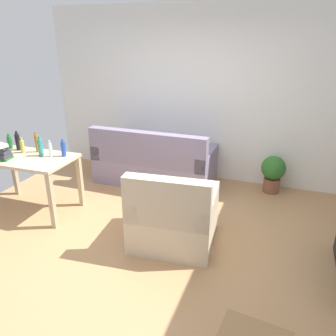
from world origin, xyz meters
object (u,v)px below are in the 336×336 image
at_px(bottle_tall, 40,147).
at_px(bottle_clear, 50,150).
at_px(book_stack, 0,152).
at_px(armchair, 173,218).
at_px(couch, 154,165).
at_px(bottle_dark, 18,142).
at_px(bottle_green, 10,142).
at_px(bottle_amber, 37,143).
at_px(desk, 28,165).
at_px(bottle_blue, 63,149).
at_px(potted_plant, 273,172).
at_px(bottle_squat, 22,146).

bearing_deg(bottle_tall, bottle_clear, 5.08).
bearing_deg(book_stack, armchair, 2.10).
bearing_deg(couch, bottle_dark, 38.34).
bearing_deg(bottle_green, bottle_amber, 1.09).
height_order(desk, bottle_clear, bottle_clear).
height_order(bottle_dark, bottle_tall, same).
height_order(bottle_tall, bottle_clear, bottle_tall).
distance_m(armchair, bottle_green, 2.59).
relative_size(desk, bottle_amber, 4.37).
height_order(desk, armchair, armchair).
bearing_deg(book_stack, bottle_blue, 28.92).
xyz_separation_m(bottle_amber, book_stack, (-0.24, -0.40, -0.03)).
bearing_deg(bottle_clear, desk, -157.72).
relative_size(potted_plant, armchair, 0.58).
height_order(couch, armchair, same).
bearing_deg(bottle_tall, bottle_blue, 17.24).
bearing_deg(bottle_clear, bottle_blue, 28.07).
xyz_separation_m(bottle_squat, book_stack, (-0.08, -0.30, 0.01)).
bearing_deg(bottle_squat, bottle_amber, 30.31).
xyz_separation_m(bottle_squat, bottle_amber, (0.16, 0.09, 0.03)).
xyz_separation_m(desk, bottle_tall, (0.15, 0.11, 0.23)).
relative_size(couch, bottle_amber, 6.67).
relative_size(armchair, bottle_blue, 4.25).
bearing_deg(bottle_blue, bottle_tall, -162.76).
height_order(potted_plant, bottle_clear, bottle_clear).
height_order(bottle_green, bottle_tall, bottle_tall).
distance_m(couch, bottle_blue, 1.52).
bearing_deg(bottle_clear, armchair, -7.01).
height_order(couch, bottle_amber, bottle_amber).
height_order(couch, potted_plant, couch).
bearing_deg(couch, bottle_squat, 42.84).
relative_size(bottle_green, bottle_clear, 0.96).
distance_m(bottle_amber, bottle_tall, 0.19).
relative_size(bottle_green, book_stack, 0.73).
distance_m(couch, book_stack, 2.20).
bearing_deg(desk, armchair, -4.39).
xyz_separation_m(bottle_clear, book_stack, (-0.54, -0.30, 0.00)).
relative_size(potted_plant, book_stack, 1.97).
xyz_separation_m(couch, bottle_tall, (-1.05, -1.28, 0.57)).
distance_m(potted_plant, bottle_clear, 3.18).
bearing_deg(bottle_green, desk, -24.17).
height_order(armchair, bottle_amber, bottle_amber).
xyz_separation_m(desk, book_stack, (-0.24, -0.18, 0.21)).
distance_m(desk, bottle_squat, 0.29).
relative_size(armchair, bottle_amber, 3.52).
distance_m(desk, bottle_blue, 0.53).
bearing_deg(couch, desk, 49.12).
bearing_deg(book_stack, bottle_squat, 75.01).
bearing_deg(bottle_squat, bottle_clear, -0.17).
height_order(bottle_blue, book_stack, bottle_blue).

